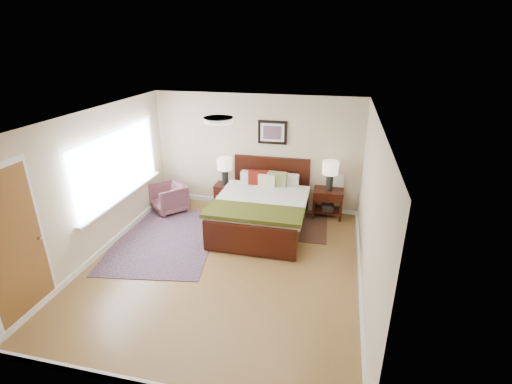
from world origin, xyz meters
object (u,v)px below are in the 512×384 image
at_px(lamp_left, 225,166).
at_px(armchair, 169,198).
at_px(bed, 262,204).
at_px(nightstand_right, 328,200).
at_px(lamp_right, 330,171).
at_px(rug_persian, 165,239).
at_px(nightstand_left, 225,190).

height_order(lamp_left, armchair, lamp_left).
height_order(bed, nightstand_right, bed).
relative_size(bed, lamp_left, 3.54).
height_order(lamp_right, rug_persian, lamp_right).
relative_size(lamp_left, rug_persian, 0.24).
xyz_separation_m(nightstand_left, nightstand_right, (2.27, 0.01, -0.04)).
distance_m(nightstand_left, lamp_left, 0.55).
bearing_deg(rug_persian, armchair, 101.63).
bearing_deg(nightstand_right, rug_persian, -150.26).
relative_size(bed, nightstand_right, 3.49).
bearing_deg(lamp_left, nightstand_left, -90.00).
bearing_deg(bed, lamp_left, 140.39).
height_order(nightstand_left, armchair, armchair).
bearing_deg(nightstand_left, armchair, -156.85).
height_order(bed, lamp_left, bed).
xyz_separation_m(bed, armchair, (-2.15, 0.33, -0.23)).
bearing_deg(lamp_right, rug_persian, -150.06).
height_order(nightstand_left, lamp_right, lamp_right).
bearing_deg(armchair, nightstand_right, 49.78).
distance_m(lamp_left, rug_persian, 2.07).
distance_m(bed, lamp_left, 1.38).
height_order(bed, lamp_right, lamp_right).
distance_m(nightstand_left, armchair, 1.25).
bearing_deg(lamp_right, bed, -146.43).
bearing_deg(nightstand_right, bed, -146.87).
bearing_deg(nightstand_right, nightstand_left, -179.85).
bearing_deg(rug_persian, nightstand_right, 20.75).
height_order(bed, rug_persian, bed).
height_order(lamp_right, armchair, lamp_right).
bearing_deg(bed, lamp_right, 33.57).
distance_m(nightstand_left, rug_persian, 1.87).
bearing_deg(armchair, rug_persian, -27.84).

